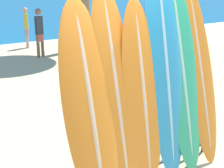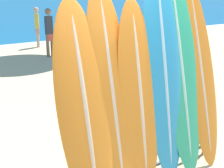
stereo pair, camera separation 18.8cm
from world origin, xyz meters
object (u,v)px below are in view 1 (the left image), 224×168
at_px(surfboard_slot_4, 181,67).
at_px(surfboard_slot_1, 116,96).
at_px(surfboard_rack, 152,138).
at_px(surfboard_slot_5, 200,74).
at_px(surfboard_slot_3, 165,72).
at_px(surfboard_slot_0, 90,110).
at_px(surfboard_slot_2, 142,97).
at_px(person_near_water, 26,26).
at_px(person_far_left, 39,31).

bearing_deg(surfboard_slot_4, surfboard_slot_1, -177.89).
xyz_separation_m(surfboard_rack, surfboard_slot_5, (0.83, 0.03, 0.64)).
bearing_deg(surfboard_slot_3, surfboard_rack, -172.53).
bearing_deg(surfboard_rack, surfboard_slot_4, 6.18).
xyz_separation_m(surfboard_slot_0, surfboard_slot_4, (1.34, 0.06, 0.22)).
bearing_deg(surfboard_slot_2, surfboard_slot_3, 6.14).
height_order(surfboard_rack, surfboard_slot_3, surfboard_slot_3).
relative_size(surfboard_slot_0, person_near_water, 1.41).
relative_size(surfboard_rack, surfboard_slot_3, 0.79).
bearing_deg(person_far_left, surfboard_rack, -109.99).
relative_size(surfboard_slot_4, person_near_water, 1.69).
bearing_deg(surfboard_slot_5, surfboard_slot_2, -177.38).
bearing_deg(surfboard_slot_0, surfboard_slot_5, 1.25).
bearing_deg(surfboard_slot_5, surfboard_rack, -177.88).
distance_m(surfboard_slot_2, surfboard_slot_3, 0.44).
bearing_deg(surfboard_rack, surfboard_slot_5, 2.12).
height_order(surfboard_slot_0, surfboard_slot_5, surfboard_slot_5).
xyz_separation_m(surfboard_slot_2, person_far_left, (1.95, 7.22, -0.20)).
xyz_separation_m(surfboard_slot_0, surfboard_slot_1, (0.34, 0.02, 0.07)).
xyz_separation_m(surfboard_slot_0, surfboard_slot_2, (0.67, -0.01, -0.01)).
bearing_deg(surfboard_slot_1, surfboard_rack, -1.71).
xyz_separation_m(surfboard_slot_4, surfboard_slot_5, (0.34, -0.02, -0.13)).
bearing_deg(person_near_water, person_far_left, -163.91).
bearing_deg(surfboard_rack, person_near_water, 77.27).
distance_m(surfboard_slot_1, surfboard_slot_5, 1.35).
bearing_deg(surfboard_slot_1, person_near_water, 74.16).
distance_m(surfboard_slot_4, person_near_water, 9.18).
relative_size(surfboard_slot_0, person_far_left, 1.35).
bearing_deg(surfboard_slot_3, surfboard_slot_5, 0.57).
bearing_deg(person_near_water, surfboard_rack, -167.78).
xyz_separation_m(surfboard_rack, surfboard_slot_1, (-0.52, 0.02, 0.63)).
height_order(surfboard_rack, person_far_left, person_far_left).
xyz_separation_m(surfboard_slot_1, surfboard_slot_5, (1.35, 0.02, 0.01)).
relative_size(surfboard_slot_2, person_near_water, 1.40).
relative_size(surfboard_slot_1, surfboard_slot_3, 0.89).
bearing_deg(surfboard_slot_0, surfboard_rack, 0.41).
bearing_deg(person_near_water, surfboard_slot_2, -168.87).
bearing_deg(surfboard_slot_3, person_far_left, 77.64).
relative_size(surfboard_slot_2, surfboard_slot_5, 0.92).
height_order(surfboard_rack, surfboard_slot_2, surfboard_slot_2).
distance_m(surfboard_slot_0, surfboard_slot_1, 0.34).
distance_m(surfboard_slot_1, surfboard_slot_2, 0.35).
height_order(surfboard_slot_3, surfboard_slot_5, surfboard_slot_3).
xyz_separation_m(surfboard_slot_3, person_far_left, (1.57, 7.18, -0.42)).
xyz_separation_m(surfboard_slot_0, person_near_water, (2.91, 9.09, -0.24)).
xyz_separation_m(surfboard_slot_0, person_far_left, (2.62, 7.21, -0.21)).
bearing_deg(surfboard_slot_4, person_far_left, 79.91).
bearing_deg(person_far_left, surfboard_slot_5, -103.64).
distance_m(surfboard_slot_4, person_far_left, 7.28).
height_order(surfboard_rack, person_near_water, person_near_water).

